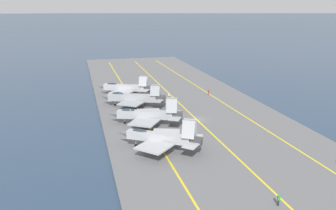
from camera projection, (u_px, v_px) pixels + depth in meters
ground_plane at (197, 121)px, 84.05m from camera, size 2000.00×2000.00×0.00m
carrier_deck at (197, 120)px, 83.99m from camera, size 200.93×44.02×0.40m
deck_stripe_foul_line at (244, 116)px, 86.83m from camera, size 180.81×4.01×0.01m
deck_stripe_centerline at (197, 120)px, 83.94m from camera, size 180.84×0.36×0.01m
deck_stripe_edge_line at (146, 124)px, 81.04m from camera, size 180.84×1.07×0.01m
parked_jet_nearest at (161, 137)px, 65.89m from camera, size 13.26×15.90×6.52m
parked_jet_second at (147, 115)px, 79.82m from camera, size 13.70×16.95×6.32m
parked_jet_third at (133, 98)px, 93.73m from camera, size 12.62×17.39×6.01m
parked_jet_fourth at (125, 88)px, 105.21m from camera, size 13.37×16.56×6.02m
crew_red_vest at (209, 92)px, 106.07m from camera, size 0.28×0.39×1.71m
crew_green_vest at (279, 199)px, 47.97m from camera, size 0.32×0.42×1.79m
crew_white_vest at (169, 96)px, 101.54m from camera, size 0.43×0.46×1.75m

